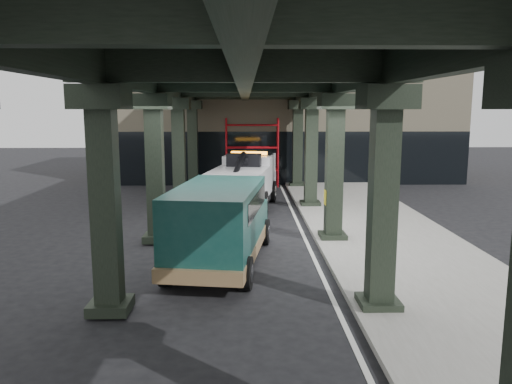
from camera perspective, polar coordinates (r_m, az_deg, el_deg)
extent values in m
plane|color=black|center=(15.28, 0.28, -7.70)|extent=(90.00, 90.00, 0.00)
cube|color=gray|center=(17.86, 14.77, -5.23)|extent=(5.00, 40.00, 0.15)
cube|color=silver|center=(17.32, 5.77, -5.66)|extent=(0.12, 38.00, 0.01)
cube|color=black|center=(11.19, 14.27, -1.16)|extent=(0.55, 0.55, 5.00)
cube|color=black|center=(11.01, 14.75, 10.43)|extent=(1.10, 1.10, 0.50)
cube|color=black|center=(11.82, 13.80, -12.28)|extent=(0.90, 0.90, 0.24)
cube|color=black|center=(16.98, 8.93, 2.55)|extent=(0.55, 0.55, 5.00)
cube|color=black|center=(16.86, 9.12, 10.17)|extent=(1.10, 1.10, 0.50)
cube|color=black|center=(17.41, 8.73, -5.05)|extent=(0.90, 0.90, 0.24)
cube|color=black|center=(22.88, 6.31, 4.36)|extent=(0.55, 0.55, 5.00)
cube|color=black|center=(22.79, 6.41, 10.00)|extent=(1.10, 1.10, 0.50)
cube|color=black|center=(23.20, 6.21, -1.36)|extent=(0.90, 0.90, 0.24)
cube|color=black|center=(28.82, 4.77, 5.42)|extent=(0.55, 0.55, 5.00)
cube|color=black|center=(28.75, 4.83, 9.90)|extent=(1.10, 1.10, 0.50)
cube|color=black|center=(29.07, 4.70, 0.86)|extent=(0.90, 0.90, 0.24)
cube|color=black|center=(11.20, -16.83, -1.26)|extent=(0.55, 0.55, 5.00)
cube|color=black|center=(11.02, -17.39, 10.31)|extent=(1.10, 1.10, 0.50)
cube|color=black|center=(11.84, -16.28, -12.37)|extent=(0.90, 0.90, 0.24)
cube|color=black|center=(16.99, -11.44, 2.48)|extent=(0.55, 0.55, 5.00)
cube|color=black|center=(16.87, -11.69, 10.09)|extent=(1.10, 1.10, 0.50)
cube|color=black|center=(17.41, -11.19, -5.11)|extent=(0.90, 0.90, 0.24)
cube|color=black|center=(22.89, -8.80, 4.31)|extent=(0.55, 0.55, 5.00)
cube|color=black|center=(22.80, -8.94, 9.95)|extent=(1.10, 1.10, 0.50)
cube|color=black|center=(23.20, -8.65, -1.41)|extent=(0.90, 0.90, 0.24)
cube|color=black|center=(28.83, -7.24, 5.38)|extent=(0.55, 0.55, 5.00)
cube|color=black|center=(28.76, -7.33, 9.86)|extent=(1.10, 1.10, 0.50)
cube|color=black|center=(29.08, -7.14, 0.82)|extent=(0.90, 0.90, 0.24)
cube|color=black|center=(16.89, 9.20, 12.88)|extent=(0.35, 32.00, 1.10)
cube|color=black|center=(16.90, -11.78, 12.80)|extent=(0.35, 32.00, 1.10)
cube|color=black|center=(16.63, -1.30, 13.05)|extent=(0.35, 32.00, 1.10)
cube|color=black|center=(16.69, -1.31, 15.45)|extent=(7.40, 32.00, 0.30)
cube|color=#C6B793|center=(34.68, 2.77, 8.60)|extent=(22.00, 10.00, 8.00)
cylinder|color=red|center=(29.62, -3.37, 4.58)|extent=(0.08, 0.08, 4.00)
cylinder|color=red|center=(28.83, -3.43, 4.44)|extent=(0.08, 0.08, 4.00)
cylinder|color=red|center=(29.66, 2.45, 4.59)|extent=(0.08, 0.08, 4.00)
cylinder|color=red|center=(28.87, 2.55, 4.45)|extent=(0.08, 0.08, 4.00)
cylinder|color=red|center=(29.71, -0.45, 2.67)|extent=(3.00, 0.08, 0.08)
cylinder|color=red|center=(29.58, -0.46, 5.17)|extent=(3.00, 0.08, 0.08)
cylinder|color=red|center=(29.51, -0.46, 7.68)|extent=(3.00, 0.08, 0.08)
cube|color=black|center=(21.94, -1.74, -0.63)|extent=(2.16, 7.22, 0.24)
cube|color=silver|center=(24.19, -0.71, 2.26)|extent=(2.60, 2.64, 1.72)
cube|color=silver|center=(25.23, -0.34, 1.46)|extent=(2.32, 1.04, 0.86)
cube|color=black|center=(24.37, -0.62, 3.44)|extent=(2.28, 1.58, 0.81)
cube|color=silver|center=(20.77, -2.29, 0.53)|extent=(3.07, 5.09, 1.34)
cube|color=orange|center=(23.90, -0.79, 4.47)|extent=(1.74, 0.56, 0.15)
cube|color=black|center=(22.51, -1.39, 3.68)|extent=(1.60, 0.82, 0.57)
cylinder|color=black|center=(20.86, -2.20, 2.55)|extent=(0.79, 3.33, 1.28)
cube|color=black|center=(18.61, -3.69, -3.52)|extent=(0.51, 1.37, 0.17)
cube|color=black|center=(17.98, -4.14, -4.14)|extent=(1.55, 0.50, 0.17)
cylinder|color=black|center=(24.79, -3.00, 0.19)|extent=(0.51, 1.09, 1.05)
cylinder|color=silver|center=(24.79, -3.00, 0.19)|extent=(0.47, 0.63, 0.58)
cylinder|color=black|center=(24.46, 1.83, 0.07)|extent=(0.51, 1.09, 1.05)
cylinder|color=silver|center=(24.46, 1.83, 0.07)|extent=(0.47, 0.63, 0.58)
cylinder|color=black|center=(21.76, -4.66, -1.12)|extent=(0.51, 1.09, 1.05)
cylinder|color=silver|center=(21.76, -4.66, -1.12)|extent=(0.47, 0.63, 0.58)
cylinder|color=black|center=(21.38, 0.83, -1.28)|extent=(0.51, 1.09, 1.05)
cylinder|color=silver|center=(21.38, 0.83, -1.28)|extent=(0.47, 0.63, 0.58)
cylinder|color=black|center=(20.58, -5.45, -1.75)|extent=(0.51, 1.09, 1.05)
cylinder|color=silver|center=(20.58, -5.45, -1.75)|extent=(0.47, 0.63, 0.58)
cylinder|color=black|center=(20.17, 0.35, -1.93)|extent=(0.51, 1.09, 1.05)
cylinder|color=silver|center=(20.17, 0.35, -1.93)|extent=(0.47, 0.63, 0.58)
cube|color=#12403A|center=(16.87, -2.47, -2.63)|extent=(2.25, 1.43, 0.93)
cube|color=#12403A|center=(14.06, -4.42, -3.38)|extent=(2.81, 4.90, 2.01)
cube|color=olive|center=(14.65, -4.05, -6.16)|extent=(3.02, 6.02, 0.36)
cube|color=black|center=(16.31, -2.73, -0.10)|extent=(2.05, 0.73, 0.86)
cube|color=black|center=(14.25, -4.19, -1.09)|extent=(2.71, 3.98, 0.57)
cube|color=silver|center=(17.48, -2.16, -3.58)|extent=(2.05, 0.42, 0.31)
cylinder|color=black|center=(17.14, -5.89, -4.35)|extent=(0.41, 0.90, 0.86)
cylinder|color=silver|center=(17.14, -5.89, -4.35)|extent=(0.40, 0.52, 0.48)
cylinder|color=black|center=(16.80, 0.99, -4.58)|extent=(0.41, 0.90, 0.86)
cylinder|color=silver|center=(16.80, 0.99, -4.58)|extent=(0.40, 0.52, 0.48)
cylinder|color=black|center=(13.13, -10.19, -8.77)|extent=(0.41, 0.90, 0.86)
cylinder|color=silver|center=(13.13, -10.19, -8.77)|extent=(0.40, 0.52, 0.48)
cylinder|color=black|center=(12.68, -1.16, -9.28)|extent=(0.41, 0.90, 0.86)
cylinder|color=silver|center=(12.68, -1.16, -9.28)|extent=(0.40, 0.52, 0.48)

